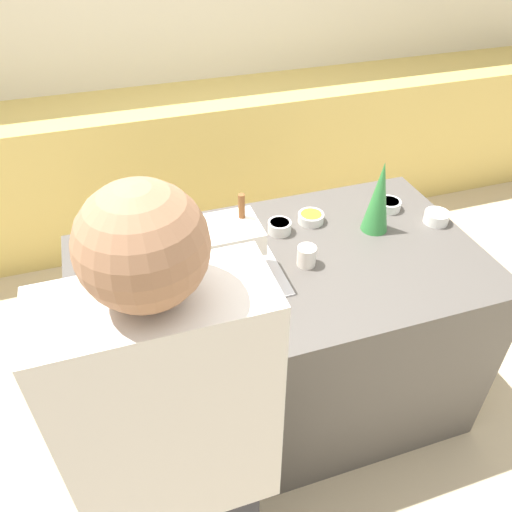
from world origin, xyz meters
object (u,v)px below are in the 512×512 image
object	(u,v)px
candy_bowl_far_left	(311,217)
mug	(307,256)
decorative_tree	(379,197)
candy_bowl_beside_tree	(95,271)
gingerbread_house	(232,250)
candy_bowl_near_tray_right	(389,204)
candy_bowl_behind_tray	(172,249)
candy_bowl_center_rear	(280,226)
candy_bowl_far_right	(129,255)
person	(182,471)
candy_bowl_front_corner	(436,217)
baking_tray	(233,278)

from	to	relation	value
candy_bowl_far_left	mug	xyz separation A→B (m)	(-0.13, -0.27, 0.02)
decorative_tree	candy_bowl_beside_tree	size ratio (longest dim) A/B	2.76
gingerbread_house	decorative_tree	distance (m)	0.68
candy_bowl_beside_tree	decorative_tree	bearing A→B (deg)	-2.74
gingerbread_house	mug	bearing A→B (deg)	-0.80
candy_bowl_near_tray_right	candy_bowl_behind_tray	bearing A→B (deg)	-178.70
gingerbread_house	candy_bowl_near_tray_right	world-z (taller)	gingerbread_house
candy_bowl_center_rear	candy_bowl_far_right	world-z (taller)	candy_bowl_far_right
candy_bowl_near_tray_right	person	distance (m)	1.50
candy_bowl_behind_tray	person	xyz separation A→B (m)	(-0.15, -0.93, -0.01)
decorative_tree	gingerbread_house	bearing A→B (deg)	-169.01
candy_bowl_front_corner	candy_bowl_far_right	bearing A→B (deg)	173.81
baking_tray	person	xyz separation A→B (m)	(-0.34, -0.70, 0.01)
candy_bowl_behind_tray	candy_bowl_front_corner	bearing A→B (deg)	-6.84
gingerbread_house	decorative_tree	world-z (taller)	gingerbread_house
candy_bowl_far_left	candy_bowl_far_right	bearing A→B (deg)	-177.66
gingerbread_house	decorative_tree	bearing A→B (deg)	10.99
candy_bowl_center_rear	person	xyz separation A→B (m)	(-0.61, -0.94, -0.02)
candy_bowl_behind_tray	candy_bowl_center_rear	bearing A→B (deg)	0.85
candy_bowl_behind_tray	person	world-z (taller)	person
baking_tray	candy_bowl_far_left	xyz separation A→B (m)	(0.43, 0.27, 0.02)
candy_bowl_near_tray_right	candy_bowl_far_left	distance (m)	0.38
candy_bowl_far_right	mug	bearing A→B (deg)	-19.81
candy_bowl_front_corner	candy_bowl_far_left	xyz separation A→B (m)	(-0.52, 0.18, -0.01)
candy_bowl_beside_tree	person	xyz separation A→B (m)	(0.16, -0.89, -0.01)
baking_tray	person	bearing A→B (deg)	-115.77
candy_bowl_center_rear	candy_bowl_beside_tree	distance (m)	0.77
decorative_tree	candy_bowl_far_left	size ratio (longest dim) A/B	2.82
candy_bowl_far_left	candy_bowl_beside_tree	distance (m)	0.93
mug	person	world-z (taller)	person
gingerbread_house	decorative_tree	xyz separation A→B (m)	(0.67, 0.13, 0.02)
candy_bowl_center_rear	person	world-z (taller)	person
candy_bowl_far_right	candy_bowl_beside_tree	distance (m)	0.14
baking_tray	mug	distance (m)	0.30
decorative_tree	candy_bowl_beside_tree	xyz separation A→B (m)	(-1.17, 0.06, -0.14)
baking_tray	candy_bowl_front_corner	xyz separation A→B (m)	(0.96, 0.09, 0.02)
candy_bowl_far_right	candy_bowl_far_left	distance (m)	0.80
baking_tray	candy_bowl_beside_tree	bearing A→B (deg)	159.38
decorative_tree	candy_bowl_far_left	distance (m)	0.31
mug	candy_bowl_beside_tree	bearing A→B (deg)	166.51
candy_bowl_far_right	person	world-z (taller)	person
decorative_tree	candy_bowl_behind_tray	size ratio (longest dim) A/B	3.23
decorative_tree	candy_bowl_behind_tray	distance (m)	0.88
baking_tray	candy_bowl_near_tray_right	distance (m)	0.85
candy_bowl_near_tray_right	decorative_tree	bearing A→B (deg)	-139.32
gingerbread_house	candy_bowl_beside_tree	size ratio (longest dim) A/B	2.89
candy_bowl_far_right	candy_bowl_front_corner	bearing A→B (deg)	-6.19
decorative_tree	candy_bowl_center_rear	distance (m)	0.43
decorative_tree	candy_bowl_beside_tree	bearing A→B (deg)	177.26
candy_bowl_near_tray_right	candy_bowl_far_right	size ratio (longest dim) A/B	0.89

